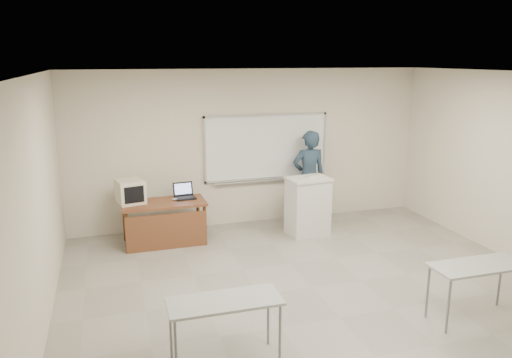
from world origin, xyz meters
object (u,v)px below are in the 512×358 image
object	(u,v)px
podium	(308,206)
keyboard	(314,176)
whiteboard	(266,148)
crt_monitor	(130,192)
laptop	(185,195)
instructor_desk	(165,215)
mouse	(174,199)
presenter	(309,177)

from	to	relation	value
podium	keyboard	bearing A→B (deg)	21.63
keyboard	whiteboard	bearing A→B (deg)	106.77
crt_monitor	laptop	size ratio (longest dim) A/B	1.36
instructor_desk	keyboard	distance (m)	2.80
instructor_desk	mouse	distance (m)	0.34
instructor_desk	presenter	xyz separation A→B (m)	(2.88, 0.47, 0.37)
whiteboard	podium	distance (m)	1.43
whiteboard	crt_monitor	size ratio (longest dim) A/B	5.09
instructor_desk	laptop	xyz separation A→B (m)	(0.40, 0.27, 0.26)
laptop	presenter	xyz separation A→B (m)	(2.48, 0.20, 0.11)
presenter	crt_monitor	bearing A→B (deg)	5.01
keyboard	podium	bearing A→B (deg)	-171.71
instructor_desk	mouse	bearing A→B (deg)	38.13
laptop	keyboard	xyz separation A→B (m)	(2.35, -0.37, 0.27)
whiteboard	laptop	xyz separation A→B (m)	(-1.70, -0.51, -0.67)
instructor_desk	presenter	distance (m)	2.94
crt_monitor	keyboard	size ratio (longest dim) A/B	1.23
podium	laptop	distance (m)	2.26
crt_monitor	presenter	xyz separation A→B (m)	(3.43, 0.24, -0.03)
presenter	whiteboard	bearing A→B (deg)	-20.46
laptop	presenter	size ratio (longest dim) A/B	0.19
crt_monitor	presenter	distance (m)	3.44
mouse	keyboard	bearing A→B (deg)	-8.92
whiteboard	podium	size ratio (longest dim) A/B	2.32
mouse	presenter	distance (m)	2.70
crt_monitor	laptop	bearing A→B (deg)	-10.99
laptop	presenter	bearing A→B (deg)	-0.53
whiteboard	presenter	xyz separation A→B (m)	(0.78, -0.31, -0.56)
whiteboard	keyboard	bearing A→B (deg)	-53.45
whiteboard	mouse	xyz separation A→B (m)	(-1.90, -0.62, -0.71)
keyboard	presenter	distance (m)	0.61
whiteboard	laptop	world-z (taller)	whiteboard
whiteboard	crt_monitor	bearing A→B (deg)	-168.43
podium	crt_monitor	size ratio (longest dim) A/B	2.19
crt_monitor	mouse	bearing A→B (deg)	-18.69
laptop	keyboard	distance (m)	2.39
crt_monitor	presenter	size ratio (longest dim) A/B	0.26
crt_monitor	keyboard	world-z (taller)	crt_monitor
mouse	podium	bearing A→B (deg)	-11.16
presenter	keyboard	bearing A→B (deg)	78.36
mouse	keyboard	distance (m)	2.58
crt_monitor	presenter	world-z (taller)	presenter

